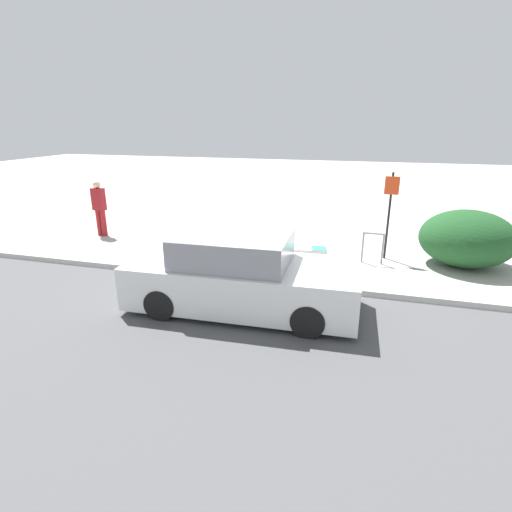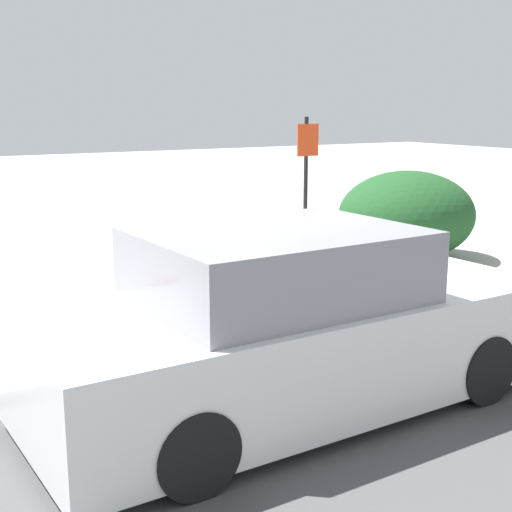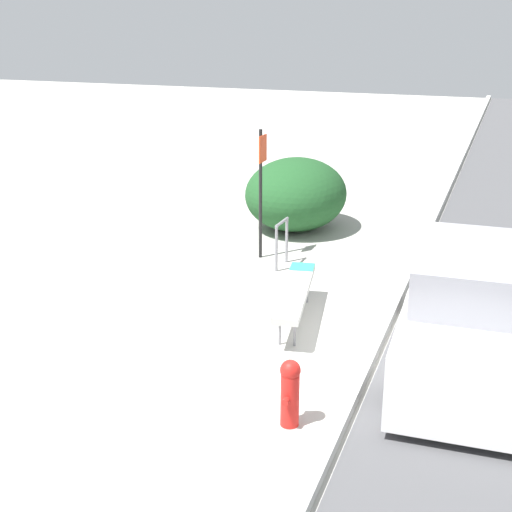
% 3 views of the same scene
% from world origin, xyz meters
% --- Properties ---
extents(ground_plane, '(60.00, 60.00, 0.00)m').
position_xyz_m(ground_plane, '(0.00, 0.00, 0.00)').
color(ground_plane, '#ADAAA3').
extents(curb, '(60.00, 0.20, 0.13)m').
position_xyz_m(curb, '(0.00, 0.00, 0.07)').
color(curb, '#B7B7B2').
rests_on(curb, ground_plane).
extents(bench, '(2.17, 0.72, 0.53)m').
position_xyz_m(bench, '(0.37, 1.23, 0.46)').
color(bench, gray).
rests_on(bench, ground_plane).
extents(bike_rack, '(0.55, 0.08, 0.83)m').
position_xyz_m(bike_rack, '(2.52, 2.12, 0.50)').
color(bike_rack, gray).
rests_on(bike_rack, ground_plane).
extents(sign_post, '(0.36, 0.08, 2.30)m').
position_xyz_m(sign_post, '(2.86, 2.62, 1.38)').
color(sign_post, black).
rests_on(sign_post, ground_plane).
extents(shrub_hedge, '(2.30, 2.01, 1.44)m').
position_xyz_m(shrub_hedge, '(4.79, 2.56, 0.72)').
color(shrub_hedge, '#1E4C23').
rests_on(shrub_hedge, ground_plane).
extents(parked_car_near, '(4.48, 1.94, 1.51)m').
position_xyz_m(parked_car_near, '(0.02, -1.29, 0.68)').
color(parked_car_near, black).
rests_on(parked_car_near, ground_plane).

